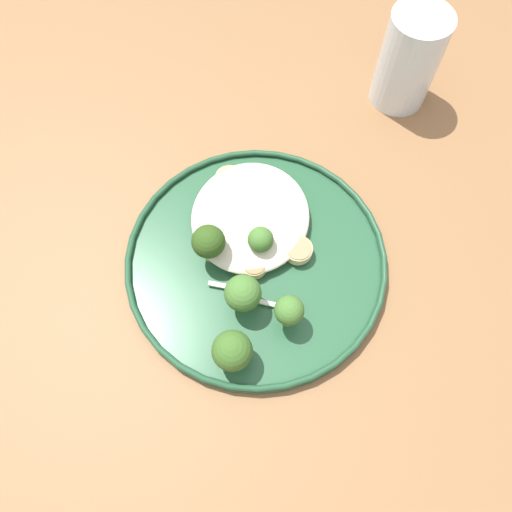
% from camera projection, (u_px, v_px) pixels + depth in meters
% --- Properties ---
extents(ground, '(6.00, 6.00, 0.00)m').
position_uv_depth(ground, '(263.00, 399.00, 1.23)').
color(ground, '#2D2B28').
extents(wooden_dining_table, '(1.40, 1.00, 0.74)m').
position_uv_depth(wooden_dining_table, '(270.00, 316.00, 0.63)').
color(wooden_dining_table, brown).
rests_on(wooden_dining_table, ground).
extents(dinner_plate, '(0.29, 0.29, 0.02)m').
position_uv_depth(dinner_plate, '(256.00, 260.00, 0.57)').
color(dinner_plate, '#235133').
rests_on(dinner_plate, wooden_dining_table).
extents(noodle_bed, '(0.14, 0.13, 0.02)m').
position_uv_depth(noodle_bed, '(250.00, 216.00, 0.57)').
color(noodle_bed, beige).
rests_on(noodle_bed, dinner_plate).
extents(seared_scallop_right_edge, '(0.03, 0.03, 0.01)m').
position_uv_depth(seared_scallop_right_edge, '(258.00, 216.00, 0.57)').
color(seared_scallop_right_edge, beige).
rests_on(seared_scallop_right_edge, dinner_plate).
extents(seared_scallop_tiny_bay, '(0.03, 0.03, 0.02)m').
position_uv_depth(seared_scallop_tiny_bay, '(235.00, 227.00, 0.57)').
color(seared_scallop_tiny_bay, '#E5C689').
rests_on(seared_scallop_tiny_bay, dinner_plate).
extents(seared_scallop_tilted_round, '(0.03, 0.03, 0.01)m').
position_uv_depth(seared_scallop_tilted_round, '(254.00, 265.00, 0.55)').
color(seared_scallop_tilted_round, '#DBB77A').
rests_on(seared_scallop_tilted_round, dinner_plate).
extents(seared_scallop_center_golden, '(0.03, 0.03, 0.01)m').
position_uv_depth(seared_scallop_center_golden, '(243.00, 202.00, 0.58)').
color(seared_scallop_center_golden, '#E5C689').
rests_on(seared_scallop_center_golden, dinner_plate).
extents(seared_scallop_half_hidden, '(0.03, 0.03, 0.01)m').
position_uv_depth(seared_scallop_half_hidden, '(229.00, 179.00, 0.60)').
color(seared_scallop_half_hidden, beige).
rests_on(seared_scallop_half_hidden, dinner_plate).
extents(seared_scallop_on_noodles, '(0.03, 0.03, 0.01)m').
position_uv_depth(seared_scallop_on_noodles, '(298.00, 250.00, 0.56)').
color(seared_scallop_on_noodles, '#E5C689').
rests_on(seared_scallop_on_noodles, dinner_plate).
extents(broccoli_floret_split_head, '(0.03, 0.03, 0.05)m').
position_uv_depth(broccoli_floret_split_head, '(289.00, 311.00, 0.51)').
color(broccoli_floret_split_head, '#89A356').
rests_on(broccoli_floret_split_head, dinner_plate).
extents(broccoli_floret_small_sprig, '(0.04, 0.04, 0.05)m').
position_uv_depth(broccoli_floret_small_sprig, '(232.00, 351.00, 0.49)').
color(broccoli_floret_small_sprig, '#7A994C').
rests_on(broccoli_floret_small_sprig, dinner_plate).
extents(broccoli_floret_center_pile, '(0.04, 0.04, 0.05)m').
position_uv_depth(broccoli_floret_center_pile, '(243.00, 294.00, 0.51)').
color(broccoli_floret_center_pile, '#89A356').
rests_on(broccoli_floret_center_pile, dinner_plate).
extents(broccoli_floret_front_edge, '(0.03, 0.03, 0.05)m').
position_uv_depth(broccoli_floret_front_edge, '(261.00, 241.00, 0.54)').
color(broccoli_floret_front_edge, '#89A356').
rests_on(broccoli_floret_front_edge, dinner_plate).
extents(broccoli_floret_beside_noodles, '(0.04, 0.04, 0.06)m').
position_uv_depth(broccoli_floret_beside_noodles, '(209.00, 243.00, 0.53)').
color(broccoli_floret_beside_noodles, '#89A356').
rests_on(broccoli_floret_beside_noodles, dinner_plate).
extents(onion_sliver_long_sliver, '(0.01, 0.04, 0.00)m').
position_uv_depth(onion_sliver_long_sliver, '(227.00, 287.00, 0.55)').
color(onion_sliver_long_sliver, silver).
rests_on(onion_sliver_long_sliver, dinner_plate).
extents(onion_sliver_short_strip, '(0.01, 0.04, 0.00)m').
position_uv_depth(onion_sliver_short_strip, '(263.00, 302.00, 0.54)').
color(onion_sliver_short_strip, silver).
rests_on(onion_sliver_short_strip, dinner_plate).
extents(water_glass, '(0.07, 0.07, 0.12)m').
position_uv_depth(water_glass, '(407.00, 64.00, 0.62)').
color(water_glass, silver).
rests_on(water_glass, wooden_dining_table).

